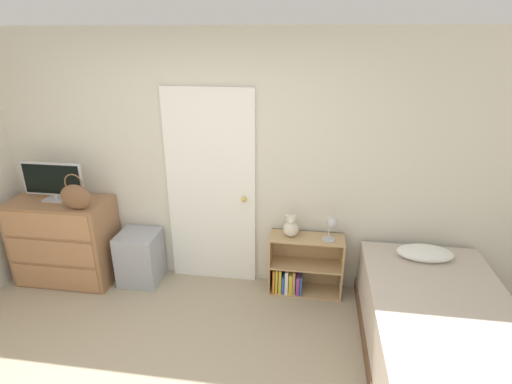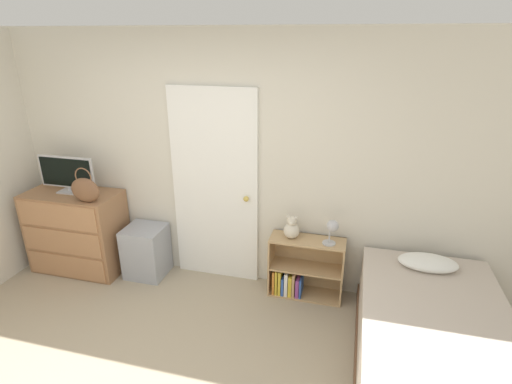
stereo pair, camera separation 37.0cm
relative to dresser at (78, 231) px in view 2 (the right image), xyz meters
The scene contains 10 objects.
wall_back 1.77m from the dresser, 11.34° to the left, with size 10.00×0.06×2.55m.
door_closed 1.66m from the dresser, ahead, with size 0.90×0.09×2.03m.
dresser is the anchor object (origin of this frame).
tv 0.66m from the dresser, 134.38° to the left, with size 0.64×0.16×0.39m.
handbag 0.69m from the dresser, 26.70° to the right, with size 0.31×0.11×0.36m.
storage_bin 0.81m from the dresser, ahead, with size 0.41×0.39×0.56m.
bookshelf 2.47m from the dresser, ahead, with size 0.73×0.27×0.63m.
teddy_bear 2.38m from the dresser, ahead, with size 0.16×0.16×0.24m.
desk_lamp 2.77m from the dresser, ahead, with size 0.14×0.14×0.25m.
bed 3.66m from the dresser, 11.06° to the right, with size 1.11×1.94×0.68m.
Camera 2 is at (1.37, -1.61, 2.47)m, focal length 28.00 mm.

